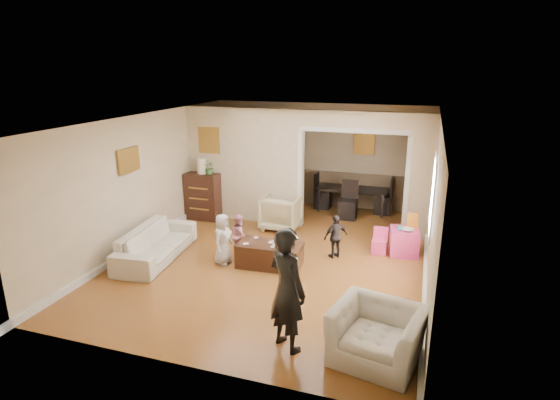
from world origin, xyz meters
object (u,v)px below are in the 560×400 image
(armchair_back, at_px, (281,212))
(play_table, at_px, (404,242))
(coffee_table, at_px, (270,255))
(dining_table, at_px, (353,199))
(coffee_cup, at_px, (274,243))
(sofa, at_px, (156,243))
(child_toddler, at_px, (336,236))
(cyan_cup, at_px, (400,228))
(armchair_front, at_px, (377,335))
(dresser, at_px, (203,196))
(child_kneel_a, at_px, (223,239))
(table_lamp, at_px, (202,166))
(child_kneel_b, at_px, (240,235))
(adult_person, at_px, (287,290))

(armchair_back, bearing_deg, play_table, 167.61)
(coffee_table, distance_m, dining_table, 3.82)
(armchair_back, xyz_separation_m, coffee_cup, (0.51, -1.98, 0.10))
(sofa, height_order, child_toddler, child_toddler)
(armchair_back, height_order, cyan_cup, armchair_back)
(armchair_front, relative_size, dresser, 0.97)
(armchair_back, distance_m, cyan_cup, 2.67)
(armchair_back, height_order, child_kneel_a, child_kneel_a)
(dining_table, distance_m, child_toddler, 2.97)
(sofa, height_order, table_lamp, table_lamp)
(child_kneel_b, bearing_deg, armchair_back, -32.96)
(armchair_back, xyz_separation_m, dining_table, (1.29, 1.78, -0.08))
(cyan_cup, relative_size, child_kneel_a, 0.08)
(dresser, relative_size, dining_table, 0.63)
(play_table, bearing_deg, table_lamp, 171.11)
(play_table, height_order, cyan_cup, cyan_cup)
(coffee_cup, distance_m, adult_person, 2.40)
(dresser, relative_size, child_toddler, 1.29)
(child_kneel_a, bearing_deg, coffee_cup, -76.80)
(dresser, relative_size, adult_person, 0.66)
(child_kneel_a, bearing_deg, adult_person, -131.07)
(dresser, height_order, coffee_table, dresser)
(armchair_front, xyz_separation_m, table_lamp, (-4.51, 4.19, 0.93))
(coffee_cup, xyz_separation_m, child_toddler, (0.95, 0.80, -0.06))
(sofa, xyz_separation_m, cyan_cup, (4.32, 1.58, 0.25))
(armchair_front, height_order, child_kneel_b, child_kneel_b)
(coffee_table, distance_m, child_toddler, 1.31)
(table_lamp, xyz_separation_m, child_kneel_b, (1.67, -1.74, -0.86))
(dining_table, bearing_deg, adult_person, -87.68)
(dresser, relative_size, coffee_table, 0.95)
(cyan_cup, height_order, dining_table, dining_table)
(adult_person, bearing_deg, child_toddler, -58.80)
(play_table, xyz_separation_m, adult_person, (-1.25, -3.56, 0.57))
(dresser, relative_size, table_lamp, 3.03)
(armchair_front, height_order, play_table, armchair_front)
(sofa, xyz_separation_m, play_table, (4.42, 1.63, -0.04))
(dresser, bearing_deg, child_toddler, -20.65)
(dining_table, height_order, child_kneel_a, child_kneel_a)
(table_lamp, height_order, cyan_cup, table_lamp)
(child_kneel_a, distance_m, child_kneel_b, 0.48)
(armchair_front, distance_m, coffee_table, 3.04)
(table_lamp, distance_m, coffee_table, 3.30)
(sofa, height_order, cyan_cup, sofa)
(coffee_table, distance_m, child_kneel_b, 0.78)
(armchair_front, height_order, table_lamp, table_lamp)
(armchair_front, relative_size, child_kneel_b, 1.30)
(adult_person, bearing_deg, child_kneel_b, -24.15)
(cyan_cup, xyz_separation_m, dining_table, (-1.29, 2.46, -0.24))
(dresser, bearing_deg, coffee_table, -40.73)
(sofa, relative_size, play_table, 3.86)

